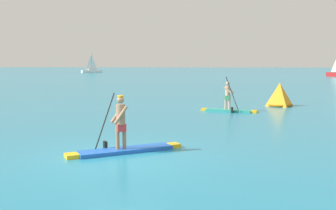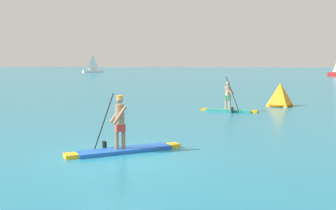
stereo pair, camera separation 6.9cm
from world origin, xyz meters
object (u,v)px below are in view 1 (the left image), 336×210
Objects in this scene: paddleboarder_far_right at (229,106)px; sailboat_left_horizon at (92,70)px; paddleboarder_mid_center at (123,141)px; race_marker_buoy at (279,95)px.

sailboat_left_horizon is at bearing 127.45° from paddleboarder_far_right.
paddleboarder_far_right is (3.64, 10.03, -0.02)m from paddleboarder_mid_center.
paddleboarder_mid_center is at bearing -93.59° from paddleboarder_far_right.
sailboat_left_horizon is at bearing 113.81° from race_marker_buoy.
race_marker_buoy is 0.29× the size of sailboat_left_horizon.
sailboat_left_horizon reaches higher than race_marker_buoy.
sailboat_left_horizon is (-27.66, 91.16, 0.38)m from paddleboarder_mid_center.
paddleboarder_mid_center is 14.69m from race_marker_buoy.
paddleboarder_far_right is 0.54× the size of sailboat_left_horizon.
paddleboarder_far_right is at bearing -137.15° from race_marker_buoy.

